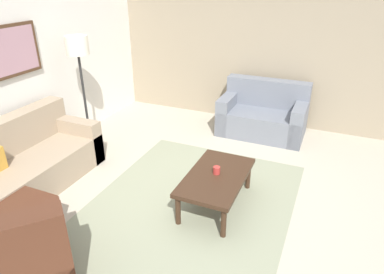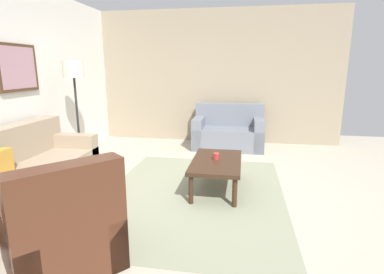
{
  "view_description": "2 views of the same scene",
  "coord_description": "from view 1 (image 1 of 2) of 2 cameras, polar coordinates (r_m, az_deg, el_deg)",
  "views": [
    {
      "loc": [
        -2.98,
        -1.34,
        2.52
      ],
      "look_at": [
        0.11,
        -0.01,
        0.9
      ],
      "focal_mm": 32.24,
      "sensor_mm": 36.0,
      "label": 1
    },
    {
      "loc": [
        -3.57,
        -0.59,
        1.61
      ],
      "look_at": [
        0.18,
        0.06,
        0.72
      ],
      "focal_mm": 28.04,
      "sensor_mm": 36.0,
      "label": 2
    }
  ],
  "objects": [
    {
      "name": "ground_plane",
      "position": [
        4.13,
        -0.74,
        -11.84
      ],
      "size": [
        8.0,
        8.0,
        0.0
      ],
      "primitive_type": "plane",
      "color": "#B2A893"
    },
    {
      "name": "stone_feature_panel",
      "position": [
        6.23,
        10.86,
        15.02
      ],
      "size": [
        0.12,
        5.2,
        2.8
      ],
      "primitive_type": "cube",
      "color": "gray",
      "rests_on": "ground_plane"
    },
    {
      "name": "area_rug",
      "position": [
        4.12,
        -0.74,
        -11.79
      ],
      "size": [
        3.01,
        2.28,
        0.01
      ],
      "primitive_type": "cube",
      "color": "gray",
      "rests_on": "ground_plane"
    },
    {
      "name": "couch_main",
      "position": [
        4.78,
        -27.73,
        -5.17
      ],
      "size": [
        2.26,
        0.86,
        0.88
      ],
      "color": "gray",
      "rests_on": "ground_plane"
    },
    {
      "name": "couch_loveseat",
      "position": [
        5.98,
        11.72,
        3.47
      ],
      "size": [
        0.82,
        1.4,
        0.88
      ],
      "color": "slate",
      "rests_on": "ground_plane"
    },
    {
      "name": "armchair_leather",
      "position": [
        3.36,
        -26.47,
        -18.85
      ],
      "size": [
        1.13,
        1.13,
        0.95
      ],
      "color": "#4C2819",
      "rests_on": "ground_plane"
    },
    {
      "name": "ottoman",
      "position": [
        4.07,
        -26.5,
        -12.14
      ],
      "size": [
        0.56,
        0.56,
        0.4
      ],
      "primitive_type": "cube",
      "color": "#4C2819",
      "rests_on": "ground_plane"
    },
    {
      "name": "coffee_table",
      "position": [
        4.01,
        4.04,
        -6.9
      ],
      "size": [
        1.1,
        0.64,
        0.41
      ],
      "color": "#382316",
      "rests_on": "ground_plane"
    },
    {
      "name": "cup",
      "position": [
        3.98,
        4.09,
        -5.51
      ],
      "size": [
        0.08,
        0.08,
        0.09
      ],
      "primitive_type": "cylinder",
      "color": "#B2332D",
      "rests_on": "coffee_table"
    },
    {
      "name": "lamp_standing",
      "position": [
        5.28,
        -18.24,
        12.41
      ],
      "size": [
        0.32,
        0.32,
        1.71
      ],
      "color": "black",
      "rests_on": "ground_plane"
    },
    {
      "name": "framed_artwork",
      "position": [
        5.08,
        -27.3,
        12.65
      ],
      "size": [
        0.74,
        0.04,
        0.65
      ],
      "color": "#472D1C"
    }
  ]
}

